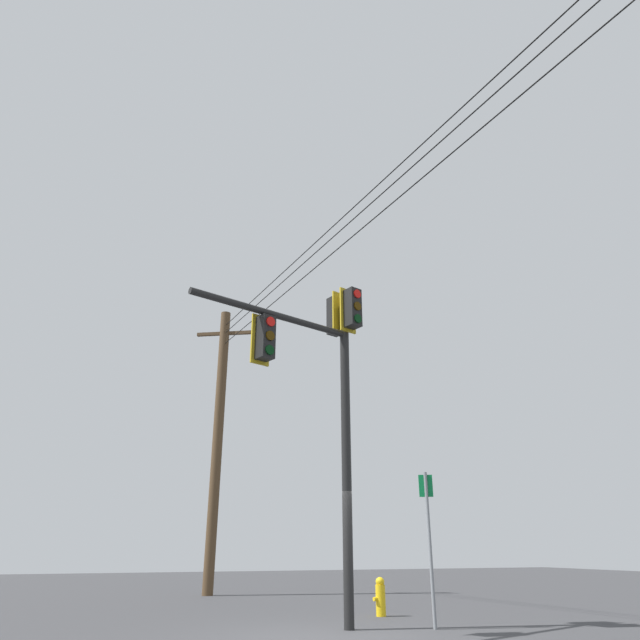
{
  "coord_description": "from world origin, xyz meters",
  "views": [
    {
      "loc": [
        3.94,
        10.33,
        1.43
      ],
      "look_at": [
        -0.11,
        -0.61,
        6.08
      ],
      "focal_mm": 32.16,
      "sensor_mm": 36.0,
      "label": 1
    }
  ],
  "objects": [
    {
      "name": "utility_pole_wooden",
      "position": [
        0.27,
        -10.03,
        5.01
      ],
      "size": [
        1.94,
        1.1,
        9.84
      ],
      "color": "#4C3823",
      "rests_on": "ground"
    },
    {
      "name": "route_sign_primary",
      "position": [
        -2.33,
        -0.33,
        1.73
      ],
      "size": [
        0.27,
        0.14,
        2.89
      ],
      "color": "slate",
      "rests_on": "ground"
    },
    {
      "name": "ground_plane",
      "position": [
        0.0,
        0.0,
        0.0
      ],
      "size": [
        60.0,
        60.0,
        0.0
      ],
      "primitive_type": "plane",
      "color": "#38383A"
    },
    {
      "name": "overhead_wire_span",
      "position": [
        -0.88,
        0.09,
        8.57
      ],
      "size": [
        2.32,
        20.25,
        1.54
      ],
      "color": "black"
    },
    {
      "name": "signal_mast_assembly",
      "position": [
        -0.25,
        -0.66,
        4.93
      ],
      "size": [
        3.93,
        1.76,
        6.97
      ],
      "color": "black",
      "rests_on": "ground"
    },
    {
      "name": "fire_hydrant",
      "position": [
        -2.34,
        -2.68,
        0.4
      ],
      "size": [
        0.3,
        0.22,
        0.81
      ],
      "color": "yellow",
      "rests_on": "ground"
    }
  ]
}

